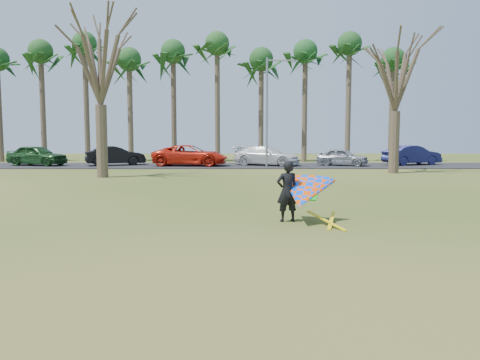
{
  "coord_description": "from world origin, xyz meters",
  "views": [
    {
      "loc": [
        -0.03,
        -12.24,
        2.48
      ],
      "look_at": [
        0.0,
        2.0,
        1.1
      ],
      "focal_mm": 35.0,
      "sensor_mm": 36.0,
      "label": 1
    }
  ],
  "objects_px": {
    "kite_flyer": "(302,193)",
    "car_2": "(190,155)",
    "car_0": "(37,155)",
    "car_5": "(412,155)",
    "car_4": "(342,157)",
    "car_3": "(267,156)",
    "streetlight": "(269,107)",
    "bare_tree_left": "(99,57)",
    "car_1": "(115,156)",
    "bare_tree_right": "(396,70)"
  },
  "relations": [
    {
      "from": "bare_tree_left",
      "to": "car_1",
      "type": "bearing_deg",
      "value": 100.68
    },
    {
      "from": "car_4",
      "to": "car_5",
      "type": "bearing_deg",
      "value": -58.56
    },
    {
      "from": "car_2",
      "to": "car_5",
      "type": "bearing_deg",
      "value": -80.87
    },
    {
      "from": "car_0",
      "to": "car_1",
      "type": "height_order",
      "value": "car_0"
    },
    {
      "from": "bare_tree_right",
      "to": "car_4",
      "type": "xyz_separation_m",
      "value": [
        -1.87,
        6.58,
        -5.83
      ]
    },
    {
      "from": "car_3",
      "to": "car_4",
      "type": "relative_size",
      "value": 1.33
    },
    {
      "from": "streetlight",
      "to": "car_4",
      "type": "bearing_deg",
      "value": 23.33
    },
    {
      "from": "bare_tree_left",
      "to": "car_4",
      "type": "relative_size",
      "value": 2.43
    },
    {
      "from": "streetlight",
      "to": "car_3",
      "type": "height_order",
      "value": "streetlight"
    },
    {
      "from": "car_0",
      "to": "car_5",
      "type": "distance_m",
      "value": 29.93
    },
    {
      "from": "streetlight",
      "to": "kite_flyer",
      "type": "height_order",
      "value": "streetlight"
    },
    {
      "from": "bare_tree_right",
      "to": "car_3",
      "type": "height_order",
      "value": "bare_tree_right"
    },
    {
      "from": "car_3",
      "to": "kite_flyer",
      "type": "xyz_separation_m",
      "value": [
        -0.43,
        -24.1,
        0.02
      ]
    },
    {
      "from": "car_5",
      "to": "car_4",
      "type": "bearing_deg",
      "value": 77.69
    },
    {
      "from": "car_3",
      "to": "car_5",
      "type": "height_order",
      "value": "car_5"
    },
    {
      "from": "bare_tree_right",
      "to": "car_5",
      "type": "height_order",
      "value": "bare_tree_right"
    },
    {
      "from": "car_5",
      "to": "car_3",
      "type": "bearing_deg",
      "value": 72.12
    },
    {
      "from": "car_2",
      "to": "car_5",
      "type": "height_order",
      "value": "car_2"
    },
    {
      "from": "car_1",
      "to": "car_3",
      "type": "height_order",
      "value": "car_3"
    },
    {
      "from": "car_5",
      "to": "car_1",
      "type": "bearing_deg",
      "value": 70.61
    },
    {
      "from": "car_5",
      "to": "kite_flyer",
      "type": "bearing_deg",
      "value": 133.27
    },
    {
      "from": "bare_tree_left",
      "to": "car_2",
      "type": "height_order",
      "value": "bare_tree_left"
    },
    {
      "from": "car_0",
      "to": "kite_flyer",
      "type": "distance_m",
      "value": 29.8
    },
    {
      "from": "bare_tree_right",
      "to": "car_4",
      "type": "bearing_deg",
      "value": 105.86
    },
    {
      "from": "car_1",
      "to": "car_2",
      "type": "relative_size",
      "value": 0.79
    },
    {
      "from": "car_4",
      "to": "car_3",
      "type": "bearing_deg",
      "value": 110.4
    },
    {
      "from": "bare_tree_right",
      "to": "car_0",
      "type": "relative_size",
      "value": 1.95
    },
    {
      "from": "car_0",
      "to": "car_2",
      "type": "xyz_separation_m",
      "value": [
        12.15,
        -0.31,
        0.01
      ]
    },
    {
      "from": "car_2",
      "to": "car_3",
      "type": "height_order",
      "value": "car_2"
    },
    {
      "from": "streetlight",
      "to": "kite_flyer",
      "type": "relative_size",
      "value": 3.35
    },
    {
      "from": "streetlight",
      "to": "car_5",
      "type": "relative_size",
      "value": 1.68
    },
    {
      "from": "car_1",
      "to": "streetlight",
      "type": "bearing_deg",
      "value": -125.93
    },
    {
      "from": "car_4",
      "to": "car_1",
      "type": "bearing_deg",
      "value": 112.07
    },
    {
      "from": "streetlight",
      "to": "car_0",
      "type": "height_order",
      "value": "streetlight"
    },
    {
      "from": "car_2",
      "to": "car_3",
      "type": "bearing_deg",
      "value": -79.61
    },
    {
      "from": "kite_flyer",
      "to": "car_2",
      "type": "bearing_deg",
      "value": 103.32
    },
    {
      "from": "car_2",
      "to": "car_5",
      "type": "xyz_separation_m",
      "value": [
        17.77,
        0.99,
        -0.03
      ]
    },
    {
      "from": "bare_tree_left",
      "to": "bare_tree_right",
      "type": "relative_size",
      "value": 1.05
    },
    {
      "from": "bare_tree_left",
      "to": "car_0",
      "type": "bearing_deg",
      "value": 129.45
    },
    {
      "from": "bare_tree_right",
      "to": "kite_flyer",
      "type": "xyz_separation_m",
      "value": [
        -8.25,
        -17.22,
        -5.72
      ]
    },
    {
      "from": "bare_tree_left",
      "to": "bare_tree_right",
      "type": "distance_m",
      "value": 18.25
    },
    {
      "from": "bare_tree_left",
      "to": "streetlight",
      "type": "xyz_separation_m",
      "value": [
        10.16,
        7.0,
        -2.45
      ]
    },
    {
      "from": "car_4",
      "to": "kite_flyer",
      "type": "bearing_deg",
      "value": -171.69
    },
    {
      "from": "car_3",
      "to": "car_5",
      "type": "relative_size",
      "value": 1.11
    },
    {
      "from": "car_3",
      "to": "streetlight",
      "type": "bearing_deg",
      "value": -156.89
    },
    {
      "from": "car_5",
      "to": "kite_flyer",
      "type": "xyz_separation_m",
      "value": [
        -12.17,
        -24.62,
        0.01
      ]
    },
    {
      "from": "kite_flyer",
      "to": "bare_tree_right",
      "type": "bearing_deg",
      "value": 64.38
    },
    {
      "from": "car_1",
      "to": "car_5",
      "type": "relative_size",
      "value": 0.97
    },
    {
      "from": "streetlight",
      "to": "car_0",
      "type": "bearing_deg",
      "value": 171.47
    },
    {
      "from": "bare_tree_left",
      "to": "streetlight",
      "type": "bearing_deg",
      "value": 34.57
    }
  ]
}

